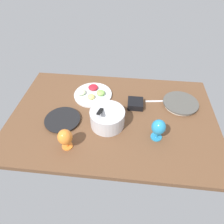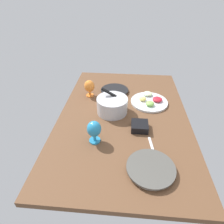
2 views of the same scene
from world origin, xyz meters
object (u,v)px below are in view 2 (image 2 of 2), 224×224
object	(u,v)px
dinner_plate_left	(151,169)
hurricane_glass_orange	(89,87)
mixing_bowl	(112,105)
fruit_platter	(149,101)
square_bowl_black	(140,126)
hurricane_glass_blue	(94,130)
dinner_plate_right	(115,91)

from	to	relation	value
dinner_plate_left	hurricane_glass_orange	bearing A→B (deg)	31.82
mixing_bowl	fruit_platter	distance (cm)	36.78
dinner_plate_left	hurricane_glass_orange	world-z (taller)	hurricane_glass_orange
mixing_bowl	dinner_plate_left	bearing A→B (deg)	-154.39
dinner_plate_left	square_bowl_black	distance (cm)	37.47
hurricane_glass_orange	dinner_plate_left	bearing A→B (deg)	-148.18
mixing_bowl	hurricane_glass_blue	size ratio (longest dim) A/B	1.52
hurricane_glass_orange	hurricane_glass_blue	size ratio (longest dim) A/B	0.95
hurricane_glass_orange	hurricane_glass_blue	distance (cm)	61.74
dinner_plate_right	hurricane_glass_blue	bearing A→B (deg)	173.22
fruit_platter	hurricane_glass_orange	xyz separation A→B (cm)	(7.25, 55.31, 8.04)
square_bowl_black	dinner_plate_left	bearing A→B (deg)	-171.77
dinner_plate_right	fruit_platter	size ratio (longest dim) A/B	0.83
fruit_platter	square_bowl_black	bearing A→B (deg)	164.99
dinner_plate_right	hurricane_glass_orange	size ratio (longest dim) A/B	1.70
dinner_plate_left	fruit_platter	bearing A→B (deg)	-3.58
dinner_plate_left	hurricane_glass_blue	world-z (taller)	hurricane_glass_blue
hurricane_glass_blue	mixing_bowl	bearing A→B (deg)	-14.11
dinner_plate_right	mixing_bowl	world-z (taller)	mixing_bowl
dinner_plate_left	mixing_bowl	size ratio (longest dim) A/B	1.13
dinner_plate_right	fruit_platter	world-z (taller)	fruit_platter
dinner_plate_left	hurricane_glass_blue	size ratio (longest dim) A/B	1.72
fruit_platter	hurricane_glass_blue	distance (cm)	67.42
dinner_plate_right	hurricane_glass_blue	xyz separation A→B (cm)	(-69.99, 8.32, 9.09)
square_bowl_black	hurricane_glass_orange	bearing A→B (deg)	45.46
square_bowl_black	hurricane_glass_blue	bearing A→B (deg)	116.52
dinner_plate_left	dinner_plate_right	size ratio (longest dim) A/B	1.06
mixing_bowl	square_bowl_black	bearing A→B (deg)	-132.42
dinner_plate_right	hurricane_glass_blue	world-z (taller)	hurricane_glass_blue
hurricane_glass_orange	hurricane_glass_blue	xyz separation A→B (cm)	(-60.06, -14.28, 0.56)
dinner_plate_left	fruit_platter	xyz separation A→B (cm)	(74.39, -4.65, -0.01)
hurricane_glass_blue	fruit_platter	bearing A→B (deg)	-37.85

